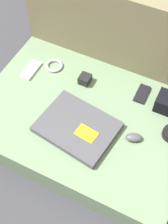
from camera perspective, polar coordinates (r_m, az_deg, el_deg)
ground_plane at (r=1.52m, az=0.00°, el=-3.30°), size 8.00×8.00×0.00m
couch_seat at (r=1.46m, az=0.00°, el=-1.94°), size 0.97×0.67×0.13m
couch_backrest at (r=1.57m, az=7.25°, el=14.03°), size 0.97×0.20×0.53m
laptop at (r=1.35m, az=-1.25°, el=-2.75°), size 0.35×0.29×0.03m
computer_mouse at (r=1.34m, az=9.11°, el=-4.62°), size 0.08×0.07×0.03m
phone_silver at (r=1.58m, az=-9.66°, el=7.61°), size 0.05×0.12×0.01m
phone_black at (r=1.49m, az=10.56°, el=3.29°), size 0.05×0.11×0.01m
camera_pouch at (r=1.44m, az=15.01°, el=1.62°), size 0.10×0.09×0.07m
charger_brick at (r=1.50m, az=0.18°, el=6.02°), size 0.05×0.06×0.04m
cable_coil at (r=1.59m, az=-5.47°, el=8.44°), size 0.09×0.09×0.01m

